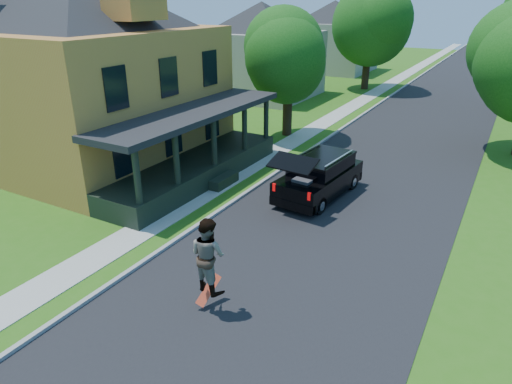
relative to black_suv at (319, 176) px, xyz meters
The scene contains 13 objects.
ground 7.16m from the black_suv, 78.64° to the right, with size 140.00×140.00×0.00m, color #2D6414.
street 13.13m from the black_suv, 83.87° to the left, with size 8.00×120.00×0.02m, color black.
curb 13.32m from the black_suv, 101.49° to the left, with size 0.15×120.00×0.12m, color gray.
sidewalk 13.72m from the black_suv, 107.86° to the left, with size 1.30×120.00×0.03m, color #9A9B93.
front_walk 8.20m from the black_suv, behind, with size 6.50×1.20×0.03m, color #9A9B93.
main_house 12.14m from the black_suv, behind, with size 15.56×15.56×10.10m.
neighbor_house_mid 21.16m from the black_suv, 125.39° to the left, with size 12.78×12.78×8.30m.
neighbor_house_far 35.33m from the black_suv, 110.12° to the left, with size 12.78×12.78×8.30m.
black_suv is the anchor object (origin of this frame).
skateboarder 8.29m from the black_suv, 87.22° to the right, with size 1.10×0.94×1.98m.
skateboard 8.09m from the black_suv, 88.30° to the right, with size 0.34×0.80×0.68m.
tree_left_mid 10.03m from the black_suv, 124.12° to the left, with size 5.01×5.00×7.37m.
tree_left_far 25.39m from the black_suv, 103.08° to the left, with size 7.54×7.32×9.60m.
Camera 1 is at (4.82, -9.13, 7.48)m, focal length 32.00 mm.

